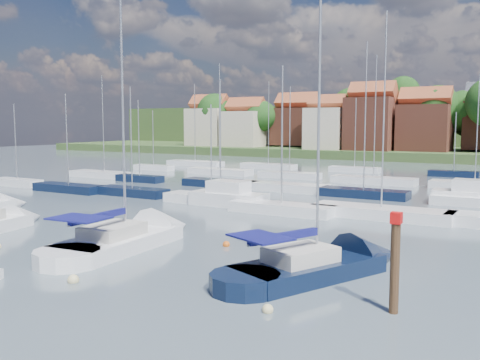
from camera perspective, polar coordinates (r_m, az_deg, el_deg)
The scene contains 11 objects.
ground at distance 63.74m, azimuth 12.39°, elevation -0.68°, with size 260.00×260.00×0.00m, color #414E59.
sailboat_centre at distance 33.63m, azimuth -10.80°, elevation -6.03°, with size 4.36×13.33×17.75m.
sailboat_navy at distance 27.04m, azimuth 9.64°, elevation -8.98°, with size 7.62×12.23×16.54m.
timber_piling at distance 21.87m, azimuth 16.12°, elevation -11.11°, with size 0.40×0.40×6.22m.
buoy_c at distance 32.06m, azimuth -18.62°, elevation -7.48°, with size 0.47×0.47×0.47m, color beige.
buoy_d at distance 26.35m, azimuth -17.36°, elevation -10.37°, with size 0.54×0.54×0.54m, color beige.
buoy_e at distance 32.24m, azimuth -1.48°, elevation -7.08°, with size 0.44×0.44×0.44m, color #D85914.
buoy_f at distance 21.47m, azimuth 2.97°, elevation -13.91°, with size 0.45×0.45×0.45m, color beige.
buoy_g at distance 31.47m, azimuth -15.52°, elevation -7.63°, with size 0.51×0.51×0.51m, color beige.
marina_field at distance 58.52m, azimuth 12.70°, elevation -0.85°, with size 79.62×41.41×15.93m.
far_shore_town at distance 153.90m, azimuth 24.06°, elevation 4.52°, with size 212.46×90.00×22.27m.
Camera 1 is at (19.53, -20.23, 7.33)m, focal length 40.00 mm.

